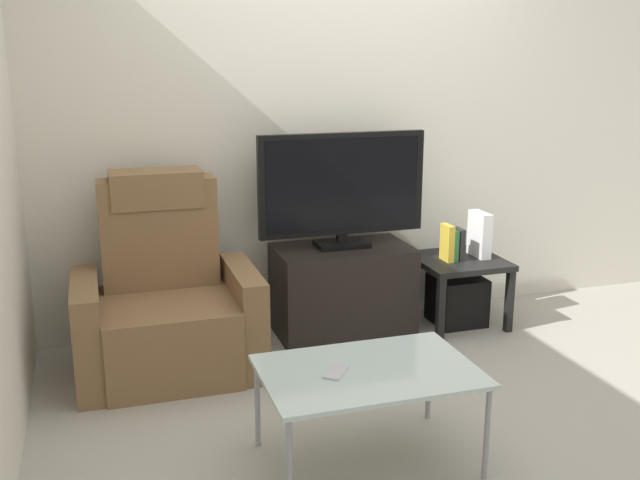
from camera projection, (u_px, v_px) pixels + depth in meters
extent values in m
plane|color=#9E998E|center=(398.00, 386.00, 3.86)|extent=(6.40, 6.40, 0.00)
cube|color=beige|center=(332.00, 120.00, 4.57)|extent=(6.40, 0.06, 2.60)
cube|color=black|center=(342.00, 290.00, 4.55)|extent=(0.83, 0.48, 0.55)
cube|color=black|center=(355.00, 284.00, 4.30)|extent=(0.77, 0.02, 0.02)
cube|color=black|center=(353.00, 276.00, 4.34)|extent=(0.34, 0.11, 0.04)
cube|color=black|center=(342.00, 244.00, 4.49)|extent=(0.32, 0.20, 0.03)
cube|color=black|center=(342.00, 238.00, 4.48)|extent=(0.06, 0.04, 0.05)
cube|color=black|center=(342.00, 184.00, 4.40)|extent=(1.04, 0.05, 0.62)
cube|color=black|center=(344.00, 185.00, 4.37)|extent=(0.96, 0.01, 0.56)
cube|color=brown|center=(169.00, 336.00, 3.99)|extent=(0.70, 0.72, 0.42)
cube|color=brown|center=(159.00, 233.00, 4.11)|extent=(0.64, 0.20, 0.62)
cube|color=brown|center=(156.00, 188.00, 4.06)|extent=(0.50, 0.26, 0.20)
cube|color=brown|center=(88.00, 333.00, 3.85)|extent=(0.14, 0.68, 0.56)
cube|color=brown|center=(244.00, 316.00, 4.09)|extent=(0.14, 0.68, 0.56)
cube|color=black|center=(459.00, 261.00, 4.66)|extent=(0.54, 0.54, 0.04)
cube|color=black|center=(441.00, 309.00, 4.43)|extent=(0.04, 0.04, 0.40)
cube|color=black|center=(509.00, 301.00, 4.57)|extent=(0.04, 0.04, 0.40)
cube|color=black|center=(408.00, 286.00, 4.87)|extent=(0.04, 0.04, 0.40)
cube|color=black|center=(472.00, 279.00, 5.01)|extent=(0.04, 0.04, 0.40)
cube|color=black|center=(457.00, 300.00, 4.73)|extent=(0.31, 0.31, 0.31)
cube|color=gold|center=(447.00, 243.00, 4.58)|extent=(0.04, 0.13, 0.23)
cube|color=#388C4C|center=(453.00, 245.00, 4.60)|extent=(0.03, 0.10, 0.20)
cube|color=#262626|center=(459.00, 244.00, 4.61)|extent=(0.03, 0.11, 0.20)
cube|color=white|center=(480.00, 234.00, 4.67)|extent=(0.07, 0.20, 0.29)
cube|color=#B2C6C1|center=(368.00, 371.00, 3.06)|extent=(0.90, 0.60, 0.02)
cylinder|color=gray|center=(289.00, 468.00, 2.74)|extent=(0.02, 0.02, 0.41)
cylinder|color=gray|center=(487.00, 434.00, 2.99)|extent=(0.02, 0.02, 0.41)
cylinder|color=gray|center=(257.00, 403.00, 3.24)|extent=(0.02, 0.02, 0.41)
cylinder|color=gray|center=(429.00, 379.00, 3.48)|extent=(0.02, 0.02, 0.41)
cube|color=#B7B7BC|center=(336.00, 372.00, 3.02)|extent=(0.15, 0.16, 0.01)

